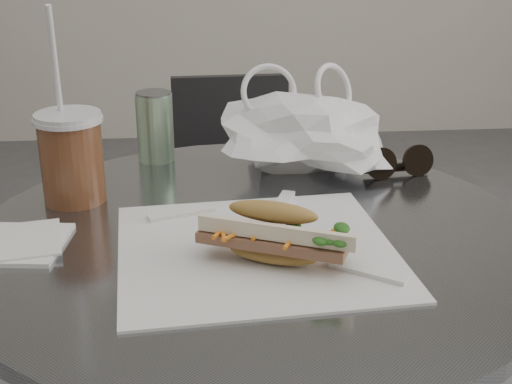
{
  "coord_description": "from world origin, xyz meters",
  "views": [
    {
      "loc": [
        -0.07,
        -0.65,
        1.14
      ],
      "look_at": [
        0.0,
        0.21,
        0.79
      ],
      "focal_mm": 50.0,
      "sensor_mm": 36.0,
      "label": 1
    }
  ],
  "objects": [
    {
      "name": "chair_far",
      "position": [
        0.02,
        1.02,
        0.33
      ],
      "size": [
        0.39,
        0.4,
        0.73
      ],
      "rotation": [
        0.0,
        0.0,
        3.18
      ],
      "color": "#2B2B2D",
      "rests_on": "ground"
    },
    {
      "name": "sandwich_paper",
      "position": [
        -0.0,
        0.14,
        0.74
      ],
      "size": [
        0.37,
        0.35,
        0.0
      ],
      "primitive_type": "cube",
      "rotation": [
        0.0,
        0.0,
        0.09
      ],
      "color": "white",
      "rests_on": "cafe_table"
    },
    {
      "name": "banh_mi",
      "position": [
        0.01,
        0.11,
        0.78
      ],
      "size": [
        0.23,
        0.17,
        0.08
      ],
      "rotation": [
        0.0,
        0.0,
        -0.41
      ],
      "color": "#A7783F",
      "rests_on": "sandwich_paper"
    },
    {
      "name": "iced_coffee",
      "position": [
        -0.25,
        0.33,
        0.81
      ],
      "size": [
        0.1,
        0.1,
        0.28
      ],
      "color": "brown",
      "rests_on": "cafe_table"
    },
    {
      "name": "sunglasses",
      "position": [
        0.24,
        0.39,
        0.76
      ],
      "size": [
        0.12,
        0.04,
        0.05
      ],
      "rotation": [
        0.0,
        0.0,
        0.16
      ],
      "color": "black",
      "rests_on": "cafe_table"
    },
    {
      "name": "plastic_bag",
      "position": [
        0.09,
        0.41,
        0.8
      ],
      "size": [
        0.31,
        0.28,
        0.13
      ],
      "primitive_type": null,
      "rotation": [
        0.0,
        0.0,
        0.43
      ],
      "color": "white",
      "rests_on": "cafe_table"
    },
    {
      "name": "napkin_stack",
      "position": [
        -0.31,
        0.18,
        0.74
      ],
      "size": [
        0.13,
        0.13,
        0.01
      ],
      "color": "white",
      "rests_on": "cafe_table"
    },
    {
      "name": "drink_can",
      "position": [
        -0.14,
        0.5,
        0.8
      ],
      "size": [
        0.06,
        0.06,
        0.12
      ],
      "color": "#5D9D5B",
      "rests_on": "cafe_table"
    }
  ]
}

